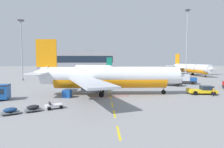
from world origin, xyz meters
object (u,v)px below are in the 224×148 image
(apron_light_mast_far, at_px, (187,36))
(airliner_mid_left, at_px, (190,68))
(airliner_far_center, at_px, (94,68))
(ground_crew_worker, at_px, (213,91))
(catering_truck, at_px, (184,79))
(pushback_tug, at_px, (203,90))
(ground_power_truck, at_px, (169,80))
(apron_light_mast_near, at_px, (22,43))
(airliner_foreground, at_px, (108,77))
(uld_cargo_container, at_px, (67,94))
(baggage_train, at_px, (22,109))

(apron_light_mast_far, bearing_deg, airliner_mid_left, 55.29)
(airliner_far_center, bearing_deg, ground_crew_worker, -69.43)
(airliner_far_center, xyz_separation_m, catering_truck, (32.01, -55.93, -1.41))
(pushback_tug, xyz_separation_m, catering_truck, (4.01, 18.66, 0.74))
(catering_truck, xyz_separation_m, apron_light_mast_far, (11.71, 24.78, 16.83))
(airliner_mid_left, relative_size, ground_crew_worker, 18.32)
(pushback_tug, xyz_separation_m, ground_crew_worker, (0.96, -2.58, 0.11))
(ground_power_truck, height_order, apron_light_mast_near, apron_light_mast_near)
(airliner_mid_left, bearing_deg, ground_power_truck, -122.92)
(airliner_foreground, bearing_deg, airliner_mid_left, 50.18)
(airliner_mid_left, bearing_deg, uld_cargo_container, -133.39)
(airliner_foreground, height_order, apron_light_mast_near, apron_light_mast_near)
(baggage_train, bearing_deg, airliner_mid_left, 49.57)
(airliner_mid_left, height_order, uld_cargo_container, airliner_mid_left)
(airliner_mid_left, height_order, apron_light_mast_far, apron_light_mast_far)
(catering_truck, relative_size, apron_light_mast_near, 0.32)
(ground_crew_worker, bearing_deg, airliner_far_center, 110.57)
(catering_truck, distance_m, apron_light_mast_far, 32.16)
(airliner_far_center, relative_size, catering_truck, 3.52)
(catering_truck, height_order, uld_cargo_container, catering_truck)
(airliner_mid_left, relative_size, ground_power_truck, 4.41)
(ground_power_truck, bearing_deg, airliner_mid_left, 57.08)
(pushback_tug, height_order, catering_truck, catering_truck)
(pushback_tug, height_order, apron_light_mast_far, apron_light_mast_far)
(ground_power_truck, relative_size, apron_light_mast_near, 0.32)
(ground_crew_worker, bearing_deg, apron_light_mast_far, 72.22)
(airliner_far_center, bearing_deg, baggage_train, -94.10)
(pushback_tug, distance_m, airliner_far_center, 79.70)
(airliner_far_center, relative_size, apron_light_mast_far, 0.85)
(airliner_mid_left, relative_size, catering_truck, 4.38)
(pushback_tug, relative_size, baggage_train, 0.57)
(pushback_tug, distance_m, ground_power_truck, 14.94)
(airliner_foreground, relative_size, apron_light_mast_far, 1.14)
(airliner_mid_left, height_order, ground_crew_worker, airliner_mid_left)
(baggage_train, xyz_separation_m, ground_crew_worker, (35.29, 11.01, 0.48))
(airliner_mid_left, relative_size, apron_light_mast_near, 1.42)
(airliner_far_center, bearing_deg, apron_light_mast_far, -35.46)
(apron_light_mast_near, distance_m, apron_light_mast_far, 69.87)
(airliner_mid_left, distance_m, ground_crew_worker, 59.24)
(airliner_foreground, xyz_separation_m, apron_light_mast_near, (-31.73, 31.93, 10.41))
(airliner_far_center, bearing_deg, ground_power_truck, -66.89)
(pushback_tug, xyz_separation_m, apron_light_mast_near, (-53.15, 32.39, 13.46))
(pushback_tug, height_order, ground_power_truck, ground_power_truck)
(airliner_far_center, relative_size, apron_light_mast_near, 1.14)
(pushback_tug, xyz_separation_m, baggage_train, (-34.33, -13.58, -0.37))
(ground_crew_worker, bearing_deg, pushback_tug, 110.41)
(airliner_far_center, bearing_deg, pushback_tug, -69.42)
(pushback_tug, relative_size, ground_power_truck, 0.85)
(airliner_foreground, height_order, ground_power_truck, airliner_foreground)
(airliner_mid_left, bearing_deg, airliner_foreground, -129.82)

